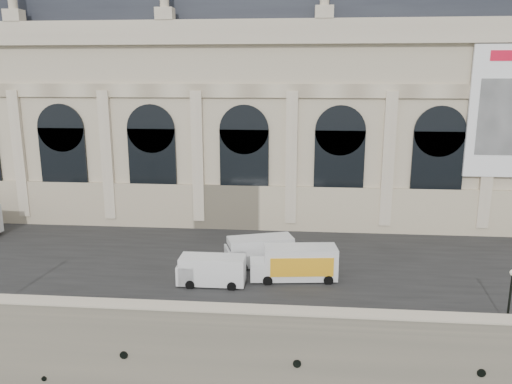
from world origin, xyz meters
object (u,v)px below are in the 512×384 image
Objects in this scene: van_c at (256,252)px; lamp_right at (510,298)px; box_truck at (295,263)px; van_b at (209,270)px.

lamp_right is at bearing -27.58° from van_c.
lamp_right is at bearing -24.48° from box_truck.
van_c is 4.47m from box_truck.
lamp_right reaches higher than van_b.
van_c is at bearing 141.40° from box_truck.
van_b is at bearing -127.99° from van_c.
van_c reaches higher than van_b.
van_b is 21.91m from lamp_right.
lamp_right is (21.34, -4.90, 0.77)m from van_b.
box_truck is at bearing -38.60° from van_c.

